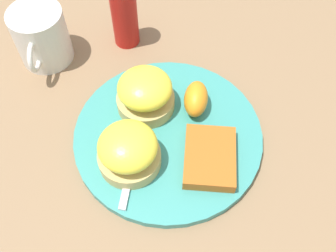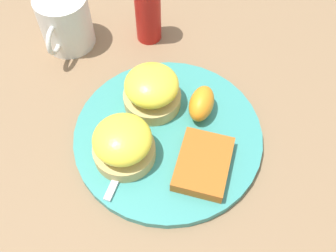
{
  "view_description": "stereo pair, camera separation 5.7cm",
  "coord_description": "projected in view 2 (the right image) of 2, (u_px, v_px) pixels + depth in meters",
  "views": [
    {
      "loc": [
        0.31,
        0.01,
        0.51
      ],
      "look_at": [
        0.0,
        0.0,
        0.03
      ],
      "focal_mm": 42.0,
      "sensor_mm": 36.0,
      "label": 1
    },
    {
      "loc": [
        0.3,
        0.06,
        0.51
      ],
      "look_at": [
        0.0,
        0.0,
        0.03
      ],
      "focal_mm": 42.0,
      "sensor_mm": 36.0,
      "label": 2
    }
  ],
  "objects": [
    {
      "name": "hashbrown_patty",
      "position": [
        203.0,
        164.0,
        0.54
      ],
      "size": [
        0.1,
        0.08,
        0.02
      ],
      "primitive_type": "cube",
      "rotation": [
        0.0,
        0.0,
        -0.06
      ],
      "color": "#AB591D",
      "rests_on": "plate"
    },
    {
      "name": "sandwich_benedict_right",
      "position": [
        123.0,
        144.0,
        0.54
      ],
      "size": [
        0.09,
        0.09,
        0.07
      ],
      "color": "tan",
      "rests_on": "plate"
    },
    {
      "name": "cup",
      "position": [
        65.0,
        21.0,
        0.66
      ],
      "size": [
        0.12,
        0.09,
        0.1
      ],
      "color": "silver",
      "rests_on": "ground_plane"
    },
    {
      "name": "condiment_bottle",
      "position": [
        148.0,
        9.0,
        0.66
      ],
      "size": [
        0.04,
        0.04,
        0.12
      ],
      "primitive_type": "cylinder",
      "color": "#B21914",
      "rests_on": "ground_plane"
    },
    {
      "name": "ground_plane",
      "position": [
        168.0,
        138.0,
        0.6
      ],
      "size": [
        1.1,
        1.1,
        0.0
      ],
      "primitive_type": "plane",
      "color": "#846647"
    },
    {
      "name": "sandwich_benedict_left",
      "position": [
        152.0,
        90.0,
        0.59
      ],
      "size": [
        0.09,
        0.09,
        0.07
      ],
      "color": "tan",
      "rests_on": "plate"
    },
    {
      "name": "fork",
      "position": [
        139.0,
        128.0,
        0.59
      ],
      "size": [
        0.21,
        0.04,
        0.0
      ],
      "color": "silver",
      "rests_on": "plate"
    },
    {
      "name": "orange_wedge",
      "position": [
        201.0,
        104.0,
        0.59
      ],
      "size": [
        0.06,
        0.04,
        0.04
      ],
      "primitive_type": "ellipsoid",
      "rotation": [
        0.0,
        0.0,
        6.18
      ],
      "color": "orange",
      "rests_on": "plate"
    },
    {
      "name": "plate",
      "position": [
        168.0,
        136.0,
        0.59
      ],
      "size": [
        0.28,
        0.28,
        0.01
      ],
      "primitive_type": "cylinder",
      "color": "teal",
      "rests_on": "ground_plane"
    }
  ]
}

